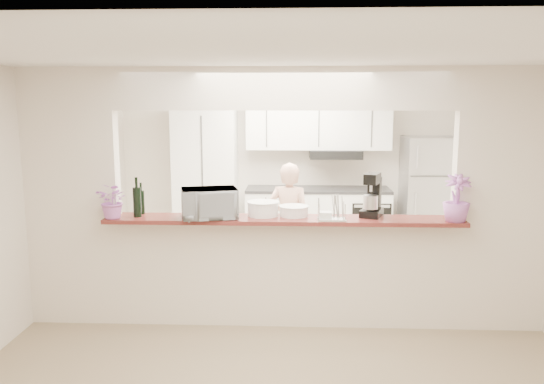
# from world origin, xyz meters

# --- Properties ---
(floor) EXTENTS (6.00, 6.00, 0.00)m
(floor) POSITION_xyz_m (0.00, 0.00, 0.00)
(floor) COLOR gray
(floor) RESTS_ON ground
(tile_overlay) EXTENTS (5.00, 2.90, 0.01)m
(tile_overlay) POSITION_xyz_m (0.00, 1.55, 0.01)
(tile_overlay) COLOR silver
(tile_overlay) RESTS_ON floor
(partition) EXTENTS (5.00, 0.15, 2.50)m
(partition) POSITION_xyz_m (0.00, 0.00, 1.48)
(partition) COLOR white
(partition) RESTS_ON floor
(bar_counter) EXTENTS (3.40, 0.38, 1.09)m
(bar_counter) POSITION_xyz_m (0.00, -0.00, 0.58)
(bar_counter) COLOR white
(bar_counter) RESTS_ON floor
(kitchen_cabinets) EXTENTS (3.15, 0.62, 2.25)m
(kitchen_cabinets) POSITION_xyz_m (-0.19, 2.72, 0.97)
(kitchen_cabinets) COLOR white
(kitchen_cabinets) RESTS_ON floor
(refrigerator) EXTENTS (0.75, 0.70, 1.70)m
(refrigerator) POSITION_xyz_m (2.05, 2.65, 0.85)
(refrigerator) COLOR #B1B1B6
(refrigerator) RESTS_ON floor
(flower_left) EXTENTS (0.37, 0.35, 0.34)m
(flower_left) POSITION_xyz_m (-1.60, -0.15, 1.26)
(flower_left) COLOR #C869AD
(flower_left) RESTS_ON bar_counter
(wine_bottle_a) EXTENTS (0.06, 0.06, 0.31)m
(wine_bottle_a) POSITION_xyz_m (-1.40, 0.07, 1.21)
(wine_bottle_a) COLOR black
(wine_bottle_a) RESTS_ON bar_counter
(wine_bottle_b) EXTENTS (0.08, 0.08, 0.38)m
(wine_bottle_b) POSITION_xyz_m (-1.40, -0.07, 1.24)
(wine_bottle_b) COLOR black
(wine_bottle_b) RESTS_ON bar_counter
(toaster_oven) EXTENTS (0.59, 0.47, 0.28)m
(toaster_oven) POSITION_xyz_m (-0.70, -0.10, 1.23)
(toaster_oven) COLOR #BABBC0
(toaster_oven) RESTS_ON bar_counter
(serving_bowls) EXTENTS (0.37, 0.37, 0.21)m
(serving_bowls) POSITION_xyz_m (-0.70, 0.05, 1.19)
(serving_bowls) COLOR white
(serving_bowls) RESTS_ON bar_counter
(plate_stack_a) EXTENTS (0.31, 0.31, 0.14)m
(plate_stack_a) POSITION_xyz_m (-0.20, 0.03, 1.16)
(plate_stack_a) COLOR white
(plate_stack_a) RESTS_ON bar_counter
(plate_stack_b) EXTENTS (0.29, 0.29, 0.10)m
(plate_stack_b) POSITION_xyz_m (0.10, 0.03, 1.14)
(plate_stack_b) COLOR white
(plate_stack_b) RESTS_ON bar_counter
(red_bowl) EXTENTS (0.15, 0.15, 0.07)m
(red_bowl) POSITION_xyz_m (-0.15, 0.08, 1.13)
(red_bowl) COLOR maroon
(red_bowl) RESTS_ON bar_counter
(tan_bowl) EXTENTS (0.15, 0.15, 0.07)m
(tan_bowl) POSITION_xyz_m (0.05, 0.08, 1.12)
(tan_bowl) COLOR #C8B98D
(tan_bowl) RESTS_ON bar_counter
(utensil_caddy) EXTENTS (0.26, 0.16, 0.24)m
(utensil_caddy) POSITION_xyz_m (0.45, -0.15, 1.19)
(utensil_caddy) COLOR silver
(utensil_caddy) RESTS_ON bar_counter
(stand_mixer) EXTENTS (0.27, 0.33, 0.42)m
(stand_mixer) POSITION_xyz_m (0.86, 0.06, 1.28)
(stand_mixer) COLOR black
(stand_mixer) RESTS_ON bar_counter
(flower_right) EXTENTS (0.26, 0.26, 0.44)m
(flower_right) POSITION_xyz_m (1.59, -0.15, 1.31)
(flower_right) COLOR #B46AC5
(flower_right) RESTS_ON bar_counter
(person) EXTENTS (0.60, 0.46, 1.45)m
(person) POSITION_xyz_m (0.04, 1.37, 0.73)
(person) COLOR #DFA790
(person) RESTS_ON floor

